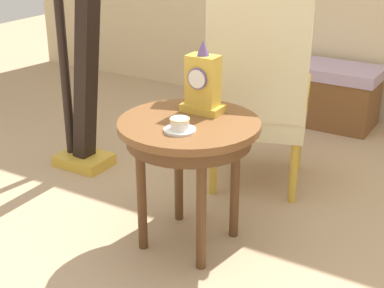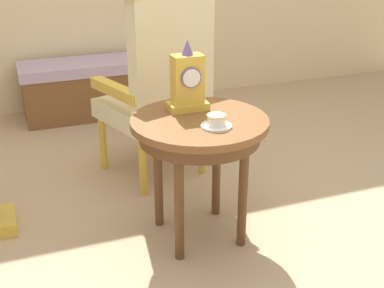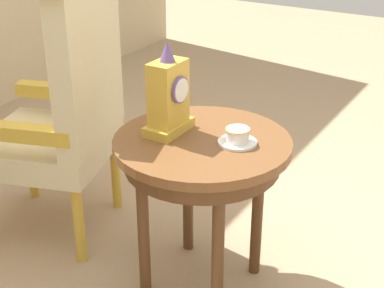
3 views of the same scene
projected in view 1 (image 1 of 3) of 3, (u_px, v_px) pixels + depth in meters
ground_plane at (183, 244)px, 2.76m from camera, size 10.00×10.00×0.00m
side_table at (189, 138)px, 2.58m from camera, size 0.64×0.64×0.62m
teacup_left at (180, 125)px, 2.43m from camera, size 0.14×0.14×0.06m
mantel_clock at (202, 84)px, 2.61m from camera, size 0.19×0.11×0.34m
armchair at (259, 89)px, 3.08m from camera, size 0.68×0.67×1.14m
harp at (80, 44)px, 3.28m from camera, size 0.40×0.24×1.89m
window_bench at (304, 90)px, 4.29m from camera, size 1.08×0.40×0.44m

